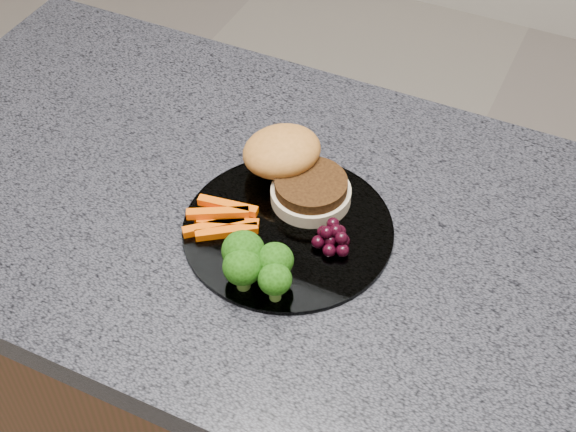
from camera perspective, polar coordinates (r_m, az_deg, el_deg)
The scene contains 7 objects.
island_cabinet at distance 1.38m, azimuth 0.69°, elevation -13.90°, with size 1.20×0.60×0.86m, color #58311E.
countertop at distance 1.01m, azimuth 0.91°, elevation -1.19°, with size 1.20×0.60×0.04m, color #43434C.
plate at distance 0.99m, azimuth 0.00°, elevation -0.92°, with size 0.26×0.26×0.01m, color white.
burger at distance 1.02m, azimuth 0.27°, elevation 3.46°, with size 0.19×0.17×0.06m.
carrot_sticks at distance 0.98m, azimuth -4.64°, elevation -0.22°, with size 0.09×0.08×0.02m.
broccoli at distance 0.90m, azimuth -2.34°, elevation -3.32°, with size 0.09×0.07×0.06m.
grape_bunch at distance 0.96m, azimuth 3.22°, elevation -1.54°, with size 0.05×0.05×0.03m.
Camera 1 is at (0.28, -0.62, 1.63)m, focal length 50.00 mm.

